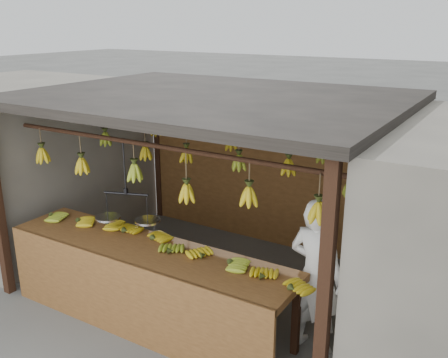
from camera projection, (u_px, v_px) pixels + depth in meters
The scene contains 8 objects.
ground at pixel (212, 282), 6.39m from camera, with size 80.00×80.00×0.00m, color #5B5B57.
stall at pixel (225, 126), 6.06m from camera, with size 4.30×3.30×2.40m.
neighbor_left at pixel (18, 157), 7.82m from camera, with size 3.00×3.00×2.30m, color slate.
counter at pixel (141, 269), 5.23m from camera, with size 3.50×0.77×0.96m.
hanging_bananas at pixel (212, 159), 5.89m from camera, with size 3.61×2.24×0.40m.
balance_scale at pixel (127, 215), 5.44m from camera, with size 0.70×0.43×0.90m.
vendor at pixel (316, 276), 4.86m from camera, with size 0.59×0.39×1.63m, color white.
bag_bundles at pixel (400, 205), 6.22m from camera, with size 0.08×0.26×1.35m.
Camera 1 is at (3.09, -4.78, 3.19)m, focal length 40.00 mm.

